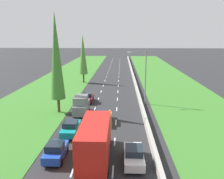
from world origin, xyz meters
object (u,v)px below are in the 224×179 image
at_px(grey_van_left_lane, 81,105).
at_px(poplar_tree_third, 83,55).
at_px(blue_hatchback_left_lane, 56,151).
at_px(white_sedan_right_lane, 134,155).
at_px(street_light_mast, 143,74).
at_px(teal_sedan_left_lane, 71,128).
at_px(yellow_sedan_centre_lane, 103,117).
at_px(poplar_tree_second, 56,56).
at_px(red_box_truck_centre_lane, 96,141).
at_px(maroon_hatchback_left_lane, 88,97).

height_order(grey_van_left_lane, poplar_tree_third, poplar_tree_third).
xyz_separation_m(blue_hatchback_left_lane, poplar_tree_third, (-3.08, 37.34, 6.02)).
xyz_separation_m(white_sedan_right_lane, street_light_mast, (2.50, 19.63, 4.42)).
relative_size(teal_sedan_left_lane, yellow_sedan_centre_lane, 1.00).
xyz_separation_m(teal_sedan_left_lane, poplar_tree_second, (-3.52, 8.16, 7.67)).
relative_size(red_box_truck_centre_lane, poplar_tree_second, 0.63).
xyz_separation_m(blue_hatchback_left_lane, grey_van_left_lane, (0.26, 13.35, 0.56)).
distance_m(maroon_hatchback_left_lane, street_light_mast, 10.51).
height_order(poplar_tree_second, street_light_mast, poplar_tree_second).
bearing_deg(blue_hatchback_left_lane, teal_sedan_left_lane, 87.96).
bearing_deg(street_light_mast, blue_hatchback_left_lane, -117.17).
distance_m(blue_hatchback_left_lane, yellow_sedan_centre_lane, 10.72).
height_order(teal_sedan_left_lane, poplar_tree_second, poplar_tree_second).
bearing_deg(poplar_tree_third, grey_van_left_lane, -82.08).
bearing_deg(maroon_hatchback_left_lane, grey_van_left_lane, -90.55).
xyz_separation_m(blue_hatchback_left_lane, white_sedan_right_lane, (7.33, -0.47, -0.02)).
height_order(grey_van_left_lane, poplar_tree_second, poplar_tree_second).
height_order(white_sedan_right_lane, poplar_tree_third, poplar_tree_third).
relative_size(teal_sedan_left_lane, maroon_hatchback_left_lane, 1.15).
bearing_deg(yellow_sedan_centre_lane, blue_hatchback_left_lane, -110.43).
height_order(blue_hatchback_left_lane, white_sedan_right_lane, blue_hatchback_left_lane).
bearing_deg(white_sedan_right_lane, grey_van_left_lane, 117.12).
bearing_deg(yellow_sedan_centre_lane, maroon_hatchback_left_lane, 109.11).
height_order(teal_sedan_left_lane, maroon_hatchback_left_lane, maroon_hatchback_left_lane).
xyz_separation_m(red_box_truck_centre_lane, poplar_tree_third, (-6.98, 37.81, 4.68)).
distance_m(maroon_hatchback_left_lane, poplar_tree_second, 10.26).
height_order(yellow_sedan_centre_lane, poplar_tree_second, poplar_tree_second).
bearing_deg(blue_hatchback_left_lane, poplar_tree_third, 94.72).
height_order(red_box_truck_centre_lane, white_sedan_right_lane, red_box_truck_centre_lane).
distance_m(white_sedan_right_lane, maroon_hatchback_left_lane, 21.56).
height_order(white_sedan_right_lane, maroon_hatchback_left_lane, maroon_hatchback_left_lane).
bearing_deg(yellow_sedan_centre_lane, grey_van_left_lane, 136.53).
bearing_deg(maroon_hatchback_left_lane, poplar_tree_third, 101.05).
relative_size(red_box_truck_centre_lane, poplar_tree_third, 0.81).
relative_size(white_sedan_right_lane, poplar_tree_second, 0.30).
height_order(white_sedan_right_lane, poplar_tree_second, poplar_tree_second).
xyz_separation_m(yellow_sedan_centre_lane, poplar_tree_third, (-6.82, 27.29, 6.05)).
distance_m(red_box_truck_centre_lane, grey_van_left_lane, 14.31).
relative_size(blue_hatchback_left_lane, poplar_tree_third, 0.34).
relative_size(red_box_truck_centre_lane, grey_van_left_lane, 1.92).
bearing_deg(grey_van_left_lane, blue_hatchback_left_lane, -91.10).
bearing_deg(street_light_mast, yellow_sedan_centre_lane, -123.76).
relative_size(yellow_sedan_centre_lane, poplar_tree_third, 0.39).
bearing_deg(maroon_hatchback_left_lane, street_light_mast, -4.57).
xyz_separation_m(white_sedan_right_lane, maroon_hatchback_left_lane, (-7.01, 20.39, 0.02)).
xyz_separation_m(maroon_hatchback_left_lane, poplar_tree_second, (-3.63, -5.80, 7.64)).
distance_m(teal_sedan_left_lane, yellow_sedan_centre_lane, 5.40).
xyz_separation_m(red_box_truck_centre_lane, street_light_mast, (5.94, 19.63, 3.05)).
bearing_deg(blue_hatchback_left_lane, street_light_mast, 62.83).
xyz_separation_m(poplar_tree_second, street_light_mast, (13.14, 5.04, -3.25)).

